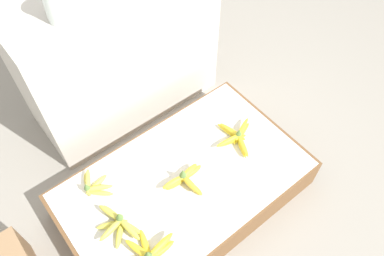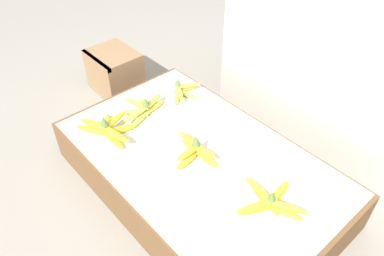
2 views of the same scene
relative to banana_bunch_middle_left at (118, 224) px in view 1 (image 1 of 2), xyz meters
name	(u,v)px [view 1 (image 1 of 2)]	position (x,y,z in m)	size (l,w,h in m)	color
ground_plane	(185,197)	(0.39, 0.01, -0.24)	(10.00, 10.00, 0.00)	gray
display_platform	(185,188)	(0.39, 0.01, -0.13)	(1.24, 0.75, 0.21)	brown
back_vendor_table	(118,53)	(0.53, 0.80, 0.18)	(1.10, 0.50, 0.83)	beige
banana_bunch_middle_left	(118,224)	(0.00, 0.00, 0.00)	(0.19, 0.26, 0.10)	gold
banana_bunch_middle_midleft	(185,180)	(0.38, -0.01, 0.00)	(0.24, 0.16, 0.11)	gold
banana_bunch_middle_midright	(236,137)	(0.76, 0.02, 0.00)	(0.27, 0.28, 0.09)	yellow
banana_bunch_back_left	(93,186)	(0.01, 0.24, 0.00)	(0.14, 0.20, 0.09)	#DBCC4C
glass_jar	(58,2)	(0.26, 0.71, 0.68)	(0.13, 0.13, 0.17)	silver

